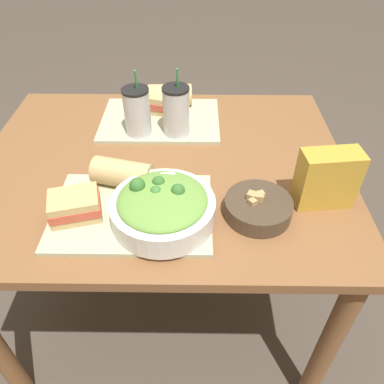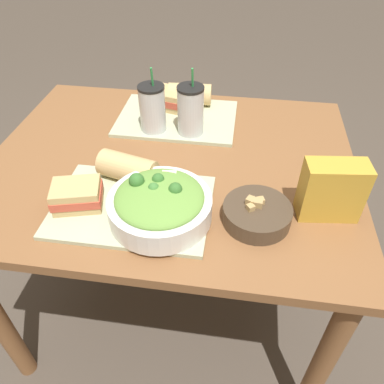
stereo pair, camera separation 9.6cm
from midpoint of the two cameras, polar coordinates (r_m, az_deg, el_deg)
ground_plane at (r=1.71m, az=-0.65°, el=-15.80°), size 12.00×12.00×0.00m
dining_table at (r=1.22m, az=-0.87°, el=0.65°), size 1.12×0.89×0.75m
tray_near at (r=0.99m, az=-6.34°, el=-2.28°), size 0.41×0.29×0.01m
tray_far at (r=1.35m, az=-0.23°, el=11.10°), size 0.41×0.29×0.01m
salad_bowl at (r=0.92m, az=-1.95°, el=-1.90°), size 0.26×0.26×0.11m
soup_bowl at (r=0.96m, az=12.71°, el=-3.30°), size 0.17×0.17×0.07m
sandwich_near at (r=0.99m, az=-14.50°, el=-0.62°), size 0.14×0.12×0.06m
baguette_near at (r=1.04m, az=-7.07°, el=3.50°), size 0.18×0.11×0.08m
sandwich_far at (r=1.39m, az=-1.34°, el=13.96°), size 0.15×0.13×0.06m
baguette_far at (r=1.41m, az=1.76°, el=14.62°), size 0.16×0.09×0.08m
drink_cup_dark at (r=1.24m, az=-3.79°, el=12.34°), size 0.09×0.09×0.22m
drink_cup_red at (r=1.22m, az=2.08°, el=12.06°), size 0.09×0.09×0.22m
chip_bag at (r=1.00m, az=23.15°, el=0.09°), size 0.16×0.09×0.16m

